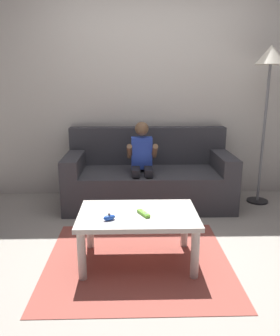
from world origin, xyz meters
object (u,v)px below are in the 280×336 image
at_px(coffee_table, 138,221).
at_px(game_remote_lime_near_edge, 144,214).
at_px(nunchuk_blue, 109,217).
at_px(floor_lamp, 270,68).
at_px(person_seated_on_couch, 142,161).
at_px(couch, 149,178).

relative_size(coffee_table, game_remote_lime_near_edge, 6.38).
height_order(nunchuk_blue, floor_lamp, floor_lamp).
bearing_deg(person_seated_on_couch, floor_lamp, 7.33).
xyz_separation_m(couch, coffee_table, (-0.15, -1.29, 0.05)).
bearing_deg(floor_lamp, nunchuk_blue, -139.16).
bearing_deg(nunchuk_blue, person_seated_on_couch, 77.51).
height_order(person_seated_on_couch, nunchuk_blue, person_seated_on_couch).
xyz_separation_m(couch, nunchuk_blue, (-0.36, -1.42, 0.13)).
bearing_deg(game_remote_lime_near_edge, person_seated_on_couch, 88.75).
bearing_deg(person_seated_on_couch, game_remote_lime_near_edge, -91.25).
distance_m(couch, coffee_table, 1.30).
bearing_deg(floor_lamp, couch, 179.82).
distance_m(game_remote_lime_near_edge, nunchuk_blue, 0.26).
distance_m(couch, floor_lamp, 1.76).
relative_size(person_seated_on_couch, game_remote_lime_near_edge, 6.76).
relative_size(person_seated_on_couch, nunchuk_blue, 9.50).
height_order(coffee_table, floor_lamp, floor_lamp).
distance_m(nunchuk_blue, floor_lamp, 2.42).
bearing_deg(coffee_table, floor_lamp, 41.98).
bearing_deg(floor_lamp, person_seated_on_couch, -172.67).
distance_m(person_seated_on_couch, game_remote_lime_near_edge, 1.16).
height_order(person_seated_on_couch, game_remote_lime_near_edge, person_seated_on_couch).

